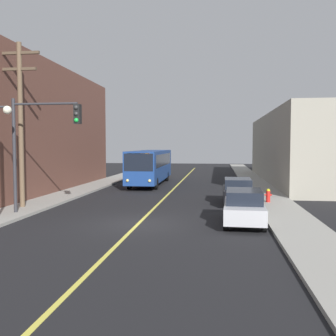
{
  "coord_description": "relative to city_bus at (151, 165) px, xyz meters",
  "views": [
    {
      "loc": [
        3.69,
        -17.47,
        3.7
      ],
      "look_at": [
        0.0,
        10.87,
        2.0
      ],
      "focal_mm": 40.81,
      "sensor_mm": 36.0,
      "label": 1
    }
  ],
  "objects": [
    {
      "name": "lane_stripe_center",
      "position": [
        2.6,
        -3.1,
        -1.81
      ],
      "size": [
        0.16,
        60.0,
        0.01
      ],
      "primitive_type": "cube",
      "color": "#D8CC4C",
      "rests_on": "ground"
    },
    {
      "name": "parked_car_silver",
      "position": [
        7.54,
        -17.54,
        -0.98
      ],
      "size": [
        1.97,
        4.47,
        1.62
      ],
      "color": "#B7B7BC",
      "rests_on": "ground"
    },
    {
      "name": "city_bus",
      "position": [
        0.0,
        0.0,
        0.0
      ],
      "size": [
        2.71,
        12.19,
        3.2
      ],
      "color": "navy",
      "rests_on": "ground"
    },
    {
      "name": "traffic_signal_left_corner",
      "position": [
        -2.81,
        -16.68,
        2.49
      ],
      "size": [
        3.75,
        0.48,
        6.0
      ],
      "color": "#2D2D33",
      "rests_on": "sidewalk_left"
    },
    {
      "name": "fire_hydrant",
      "position": [
        9.45,
        -11.22,
        -1.23
      ],
      "size": [
        0.44,
        0.26,
        0.84
      ],
      "color": "red",
      "rests_on": "sidewalk_right"
    },
    {
      "name": "parked_car_black",
      "position": [
        7.57,
        -11.37,
        -0.98
      ],
      "size": [
        1.85,
        4.42,
        1.62
      ],
      "color": "black",
      "rests_on": "ground"
    },
    {
      "name": "ground_plane",
      "position": [
        2.6,
        -18.1,
        -1.82
      ],
      "size": [
        120.0,
        120.0,
        0.0
      ],
      "primitive_type": "plane",
      "color": "black"
    },
    {
      "name": "sidewalk_right",
      "position": [
        9.85,
        -8.1,
        -1.74
      ],
      "size": [
        2.5,
        90.0,
        0.15
      ],
      "primitive_type": "cube",
      "color": "gray",
      "rests_on": "ground"
    },
    {
      "name": "utility_pole_near",
      "position": [
        -4.9,
        -14.91,
        3.51
      ],
      "size": [
        2.4,
        0.28,
        9.38
      ],
      "color": "brown",
      "rests_on": "sidewalk_left"
    },
    {
      "name": "sidewalk_left",
      "position": [
        -4.65,
        -8.1,
        -1.74
      ],
      "size": [
        2.5,
        90.0,
        0.15
      ],
      "primitive_type": "cube",
      "color": "gray",
      "rests_on": "ground"
    },
    {
      "name": "building_left_brick",
      "position": [
        -10.89,
        -6.72,
        3.15
      ],
      "size": [
        10.0,
        23.67,
        9.93
      ],
      "color": "brown",
      "rests_on": "ground"
    },
    {
      "name": "building_right_warehouse",
      "position": [
        17.1,
        4.68,
        1.59
      ],
      "size": [
        12.0,
        27.85,
        6.82
      ],
      "color": "gray",
      "rests_on": "ground"
    }
  ]
}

